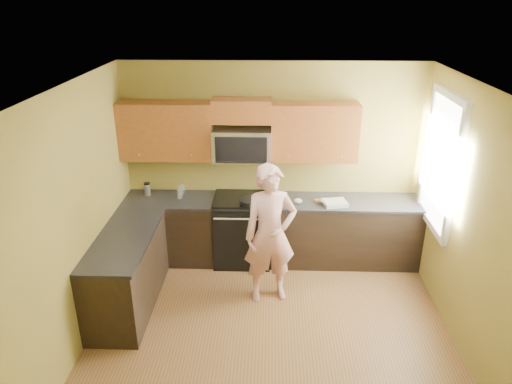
{
  "coord_description": "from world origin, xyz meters",
  "views": [
    {
      "loc": [
        -0.02,
        -4.11,
        3.52
      ],
      "look_at": [
        -0.2,
        1.3,
        1.2
      ],
      "focal_mm": 33.21,
      "sensor_mm": 36.0,
      "label": 1
    }
  ],
  "objects_px": {
    "stove": "(242,229)",
    "microwave": "(242,160)",
    "travel_mug": "(148,195)",
    "woman": "(270,234)",
    "frying_pan": "(249,203)",
    "butter_tub": "(278,203)"
  },
  "relations": [
    {
      "from": "frying_pan",
      "to": "stove",
      "type": "bearing_deg",
      "value": 115.88
    },
    {
      "from": "frying_pan",
      "to": "travel_mug",
      "type": "distance_m",
      "value": 1.44
    },
    {
      "from": "stove",
      "to": "microwave",
      "type": "relative_size",
      "value": 1.25
    },
    {
      "from": "stove",
      "to": "frying_pan",
      "type": "xyz_separation_m",
      "value": [
        0.11,
        -0.17,
        0.47
      ]
    },
    {
      "from": "microwave",
      "to": "frying_pan",
      "type": "distance_m",
      "value": 0.59
    },
    {
      "from": "woman",
      "to": "travel_mug",
      "type": "bearing_deg",
      "value": 136.7
    },
    {
      "from": "stove",
      "to": "butter_tub",
      "type": "bearing_deg",
      "value": -8.08
    },
    {
      "from": "microwave",
      "to": "woman",
      "type": "height_order",
      "value": "woman"
    },
    {
      "from": "microwave",
      "to": "butter_tub",
      "type": "relative_size",
      "value": 6.36
    },
    {
      "from": "woman",
      "to": "frying_pan",
      "type": "distance_m",
      "value": 0.74
    },
    {
      "from": "stove",
      "to": "travel_mug",
      "type": "distance_m",
      "value": 1.38
    },
    {
      "from": "travel_mug",
      "to": "butter_tub",
      "type": "bearing_deg",
      "value": -6.04
    },
    {
      "from": "microwave",
      "to": "woman",
      "type": "distance_m",
      "value": 1.2
    },
    {
      "from": "stove",
      "to": "microwave",
      "type": "bearing_deg",
      "value": 90.0
    },
    {
      "from": "microwave",
      "to": "woman",
      "type": "relative_size",
      "value": 0.44
    },
    {
      "from": "stove",
      "to": "microwave",
      "type": "distance_m",
      "value": 0.98
    },
    {
      "from": "stove",
      "to": "woman",
      "type": "bearing_deg",
      "value": -65.79
    },
    {
      "from": "stove",
      "to": "butter_tub",
      "type": "height_order",
      "value": "butter_tub"
    },
    {
      "from": "microwave",
      "to": "travel_mug",
      "type": "xyz_separation_m",
      "value": [
        -1.3,
        -0.0,
        -0.53
      ]
    },
    {
      "from": "butter_tub",
      "to": "frying_pan",
      "type": "bearing_deg",
      "value": -164.48
    },
    {
      "from": "butter_tub",
      "to": "microwave",
      "type": "bearing_deg",
      "value": 158.01
    },
    {
      "from": "microwave",
      "to": "butter_tub",
      "type": "bearing_deg",
      "value": -21.99
    }
  ]
}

